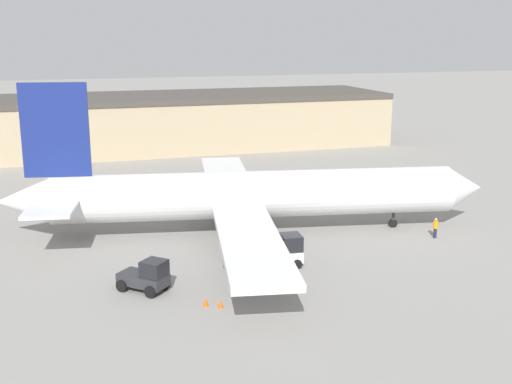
{
  "coord_description": "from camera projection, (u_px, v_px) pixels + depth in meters",
  "views": [
    {
      "loc": [
        -15.61,
        -49.18,
        16.21
      ],
      "look_at": [
        0.0,
        0.0,
        3.49
      ],
      "focal_mm": 45.0,
      "sensor_mm": 36.0,
      "label": 1
    }
  ],
  "objects": [
    {
      "name": "safety_cone_far",
      "position": [
        221.0,
        304.0,
        38.99
      ],
      "size": [
        0.36,
        0.36,
        0.55
      ],
      "color": "#EF590F",
      "rests_on": "ground_plane"
    },
    {
      "name": "ground_crew_worker",
      "position": [
        435.0,
        227.0,
        52.28
      ],
      "size": [
        0.37,
        0.37,
        1.67
      ],
      "rotation": [
        0.0,
        0.0,
        0.03
      ],
      "color": "#1E2338",
      "rests_on": "ground_plane"
    },
    {
      "name": "safety_cone_near",
      "position": [
        206.0,
        302.0,
        39.25
      ],
      "size": [
        0.36,
        0.36,
        0.55
      ],
      "color": "#EF590F",
      "rests_on": "ground_plane"
    },
    {
      "name": "airplane",
      "position": [
        243.0,
        195.0,
        53.07
      ],
      "size": [
        40.51,
        37.93,
        12.62
      ],
      "rotation": [
        0.0,
        0.0,
        -0.18
      ],
      "color": "silver",
      "rests_on": "ground_plane"
    },
    {
      "name": "ground_plane",
      "position": [
        256.0,
        232.0,
        53.98
      ],
      "size": [
        400.0,
        400.0,
        0.0
      ],
      "primitive_type": "plane",
      "color": "gray"
    },
    {
      "name": "baggage_tug",
      "position": [
        147.0,
        276.0,
        41.35
      ],
      "size": [
        3.49,
        3.46,
        2.19
      ],
      "rotation": [
        0.0,
        0.0,
        -0.77
      ],
      "color": "#2D2D33",
      "rests_on": "ground_plane"
    },
    {
      "name": "terminal_building",
      "position": [
        130.0,
        123.0,
        91.65
      ],
      "size": [
        74.81,
        17.06,
        7.74
      ],
      "color": "tan",
      "rests_on": "ground_plane"
    },
    {
      "name": "belt_loader_truck",
      "position": [
        282.0,
        251.0,
        46.05
      ],
      "size": [
        3.39,
        2.36,
        2.24
      ],
      "rotation": [
        0.0,
        0.0,
        -0.09
      ],
      "color": "silver",
      "rests_on": "ground_plane"
    }
  ]
}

